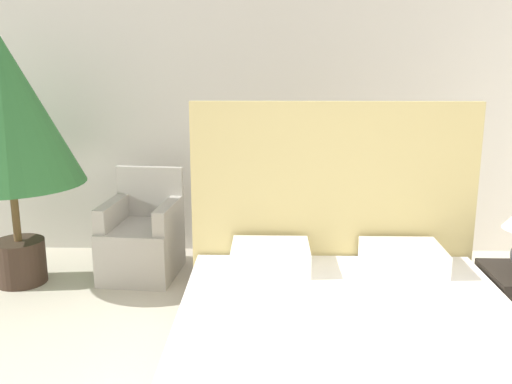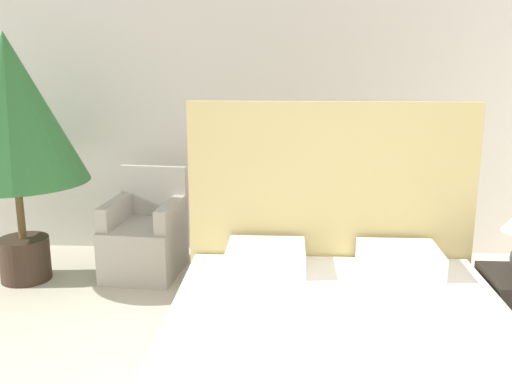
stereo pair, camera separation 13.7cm
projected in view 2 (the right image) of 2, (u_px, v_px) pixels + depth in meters
The scene contains 5 objects.
wall_back at pixel (290, 96), 5.12m from camera, with size 10.00×0.06×2.90m.
bed at pixel (340, 361), 2.84m from camera, with size 1.80×2.07×1.53m.
armchair_near_window_left at pixel (145, 241), 4.80m from camera, with size 0.64×0.71×0.87m.
armchair_near_window_right at pixel (255, 243), 4.75m from camera, with size 0.66×0.73×0.87m.
potted_palm at pixel (11, 114), 4.40m from camera, with size 1.13×1.13×1.98m.
Camera 2 is at (-0.01, -1.32, 1.80)m, focal length 40.00 mm.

